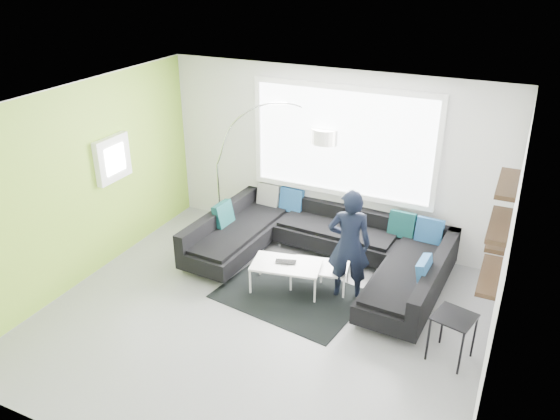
% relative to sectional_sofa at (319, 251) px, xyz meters
% --- Properties ---
extents(ground, '(5.50, 5.50, 0.00)m').
position_rel_sectional_sofa_xyz_m(ground, '(-0.26, -1.41, -0.34)').
color(ground, gray).
rests_on(ground, ground).
extents(room_shell, '(5.54, 5.04, 2.82)m').
position_rel_sectional_sofa_xyz_m(room_shell, '(-0.22, -1.21, 1.47)').
color(room_shell, silver).
rests_on(room_shell, ground).
extents(sectional_sofa, '(3.72, 2.44, 0.77)m').
position_rel_sectional_sofa_xyz_m(sectional_sofa, '(0.00, 0.00, 0.00)').
color(sectional_sofa, black).
rests_on(sectional_sofa, ground).
extents(rug, '(2.09, 1.65, 0.01)m').
position_rel_sectional_sofa_xyz_m(rug, '(-0.12, -0.75, -0.34)').
color(rug, black).
rests_on(rug, ground).
extents(coffee_table, '(1.35, 0.94, 0.40)m').
position_rel_sectional_sofa_xyz_m(coffee_table, '(-0.03, -0.50, -0.14)').
color(coffee_table, silver).
rests_on(coffee_table, ground).
extents(arc_lamp, '(2.19, 1.11, 2.23)m').
position_rel_sectional_sofa_xyz_m(arc_lamp, '(-2.14, 0.74, 0.77)').
color(arc_lamp, white).
rests_on(arc_lamp, ground).
extents(side_table, '(0.53, 0.53, 0.60)m').
position_rel_sectional_sofa_xyz_m(side_table, '(2.10, -1.15, -0.04)').
color(side_table, black).
rests_on(side_table, ground).
extents(person, '(0.80, 0.72, 1.59)m').
position_rel_sectional_sofa_xyz_m(person, '(0.58, -0.41, 0.45)').
color(person, black).
rests_on(person, ground).
extents(laptop, '(0.39, 0.35, 0.02)m').
position_rel_sectional_sofa_xyz_m(laptop, '(-0.25, -0.63, 0.07)').
color(laptop, black).
rests_on(laptop, coffee_table).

